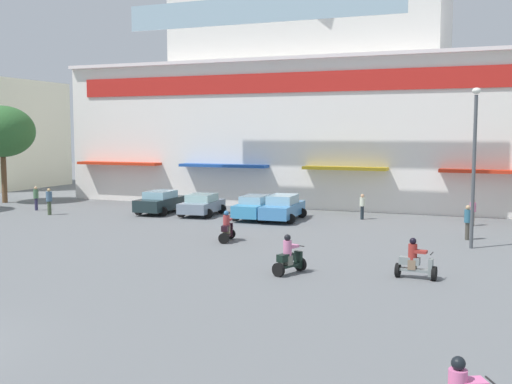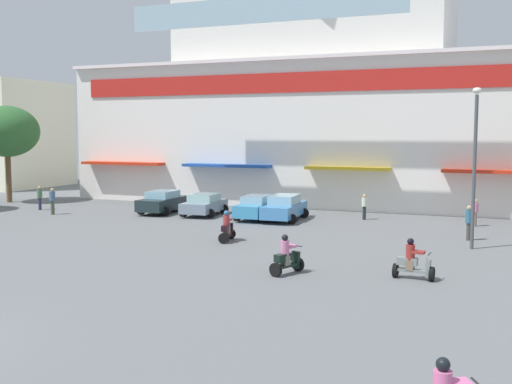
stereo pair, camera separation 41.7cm
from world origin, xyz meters
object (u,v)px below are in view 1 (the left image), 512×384
(parked_car_3, at_px, (283,208))
(pedestrian_2, at_px, (473,211))
(scooter_rider_0, at_px, (227,229))
(pedestrian_0, at_px, (36,197))
(pedestrian_4, at_px, (49,200))
(streetlamp_near, at_px, (474,156))
(pedestrian_3, at_px, (362,205))
(parked_car_0, at_px, (160,202))
(scooter_rider_2, at_px, (289,258))
(scooter_rider_1, at_px, (415,262))
(parked_car_1, at_px, (202,204))
(parked_car_2, at_px, (255,207))
(pedestrian_1, at_px, (468,220))
(plaza_tree_2, at_px, (2,132))

(parked_car_3, height_order, pedestrian_2, same)
(parked_car_3, bearing_deg, scooter_rider_0, -91.80)
(pedestrian_0, distance_m, pedestrian_4, 2.85)
(parked_car_3, height_order, streetlamp_near, streetlamp_near)
(pedestrian_3, bearing_deg, parked_car_0, -171.49)
(parked_car_0, bearing_deg, pedestrian_2, 4.90)
(streetlamp_near, bearing_deg, pedestrian_4, 175.04)
(scooter_rider_2, bearing_deg, pedestrian_3, 90.98)
(parked_car_0, height_order, scooter_rider_1, scooter_rider_1)
(scooter_rider_1, relative_size, pedestrian_4, 0.88)
(parked_car_0, distance_m, scooter_rider_2, 18.74)
(parked_car_1, xyz_separation_m, scooter_rider_0, (5.26, -7.97, -0.08))
(scooter_rider_2, xyz_separation_m, streetlamp_near, (6.24, 7.84, 3.61))
(parked_car_2, height_order, pedestrian_1, pedestrian_1)
(pedestrian_3, bearing_deg, scooter_rider_2, -89.02)
(parked_car_2, distance_m, scooter_rider_0, 7.82)
(pedestrian_2, bearing_deg, scooter_rider_1, -96.44)
(pedestrian_4, bearing_deg, parked_car_0, 27.55)
(parked_car_3, xyz_separation_m, scooter_rider_2, (4.68, -13.18, -0.16))
(plaza_tree_2, xyz_separation_m, parked_car_3, (22.51, -1.22, -4.56))
(scooter_rider_2, xyz_separation_m, pedestrian_2, (6.09, 14.98, 0.26))
(parked_car_2, xyz_separation_m, scooter_rider_2, (6.43, -13.07, -0.13))
(plaza_tree_2, distance_m, pedestrian_1, 33.73)
(pedestrian_1, bearing_deg, scooter_rider_2, -120.65)
(scooter_rider_0, bearing_deg, scooter_rider_2, -47.63)
(parked_car_0, distance_m, pedestrian_0, 8.82)
(pedestrian_0, height_order, pedestrian_1, pedestrian_1)
(parked_car_1, relative_size, pedestrian_3, 2.52)
(scooter_rider_2, height_order, pedestrian_3, pedestrian_3)
(plaza_tree_2, xyz_separation_m, pedestrian_2, (33.28, 0.57, -4.46))
(parked_car_0, xyz_separation_m, pedestrian_3, (12.92, 1.93, 0.14))
(plaza_tree_2, distance_m, parked_car_2, 21.30)
(parked_car_0, relative_size, parked_car_3, 0.91)
(pedestrian_2, height_order, streetlamp_near, streetlamp_near)
(parked_car_0, distance_m, parked_car_2, 6.75)
(parked_car_1, xyz_separation_m, parked_car_2, (3.74, -0.29, 0.03))
(parked_car_0, distance_m, streetlamp_near, 20.47)
(parked_car_2, height_order, streetlamp_near, streetlamp_near)
(scooter_rider_2, xyz_separation_m, pedestrian_3, (-0.26, 15.26, 0.28))
(pedestrian_3, bearing_deg, pedestrian_4, -164.83)
(plaza_tree_2, xyz_separation_m, parked_car_1, (17.01, -1.04, -4.63))
(pedestrian_1, relative_size, streetlamp_near, 0.24)
(pedestrian_1, xyz_separation_m, streetlamp_near, (0.26, -2.26, 3.23))
(parked_car_1, bearing_deg, scooter_rider_2, -52.71)
(parked_car_0, height_order, pedestrian_3, pedestrian_3)
(streetlamp_near, bearing_deg, scooter_rider_0, -167.67)
(parked_car_0, relative_size, parked_car_1, 1.05)
(scooter_rider_1, xyz_separation_m, pedestrian_4, (-23.94, 9.13, 0.37))
(parked_car_0, height_order, pedestrian_4, pedestrian_4)
(pedestrian_1, height_order, streetlamp_near, streetlamp_near)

